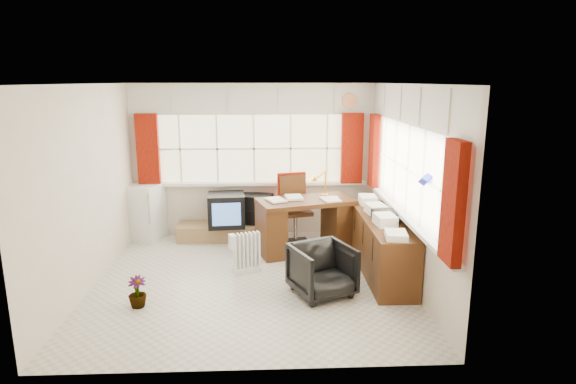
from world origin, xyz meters
The scene contains 20 objects.
ground centered at (0.00, 0.00, 0.00)m, with size 4.00×4.00×0.00m, color beige.
room_walls centered at (0.00, 0.00, 1.50)m, with size 4.00×4.00×4.00m.
window_back centered at (0.00, 1.94, 0.95)m, with size 3.70×0.12×3.60m.
window_right centered at (1.94, 0.00, 0.95)m, with size 0.12×3.70×3.60m.
curtains centered at (0.92, 0.93, 1.46)m, with size 3.83×3.83×1.15m.
overhead_cabinets centered at (0.98, 0.98, 2.25)m, with size 3.98×3.98×0.48m.
desk centered at (0.78, 1.07, 0.45)m, with size 1.54×1.06×0.84m.
desk_lamp centered at (1.10, 1.31, 1.09)m, with size 0.16×0.14×0.41m.
task_chair centered at (0.62, 1.47, 0.60)m, with size 0.56×0.58×1.12m.
office_chair centered at (0.86, -0.46, 0.31)m, with size 0.67×0.69×0.63m, color black.
radiator centered at (-0.08, 0.27, 0.23)m, with size 0.40×0.27×0.56m.
credenza centered at (1.73, 0.20, 0.39)m, with size 0.50×2.00×0.85m.
file_tray centered at (1.75, 0.15, 0.81)m, with size 0.28×0.36×0.12m, color black.
tv_bench centered at (-0.55, 1.72, 0.12)m, with size 1.40×0.50×0.25m, color #987B4C.
crt_tv centered at (-0.45, 1.62, 0.51)m, with size 0.62×0.59×0.53m.
hifi_stack centered at (-0.03, 1.81, 0.48)m, with size 0.75×0.59×0.47m.
mini_fridge centered at (-1.80, 1.80, 0.45)m, with size 0.66×0.66×0.90m.
spray_bottle_a centered at (-0.45, 1.71, 0.16)m, with size 0.12×0.13×0.32m, color white.
spray_bottle_b centered at (0.18, 1.36, 0.09)m, with size 0.08×0.09×0.19m, color #8DD2D0.
flower_vase centered at (-1.29, -0.70, 0.18)m, with size 0.20×0.20×0.36m, color black.
Camera 1 is at (0.21, -5.86, 2.54)m, focal length 30.00 mm.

